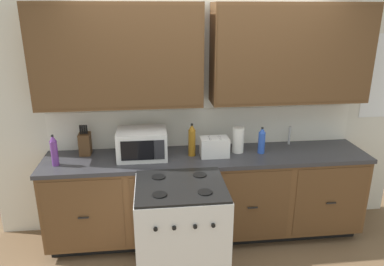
{
  "coord_description": "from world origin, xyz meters",
  "views": [
    {
      "loc": [
        -0.53,
        -3.03,
        2.32
      ],
      "look_at": [
        -0.16,
        0.27,
        1.18
      ],
      "focal_mm": 33.93,
      "sensor_mm": 36.0,
      "label": 1
    }
  ],
  "objects_px": {
    "toaster": "(214,147)",
    "knife_block": "(85,143)",
    "bottle_amber": "(192,140)",
    "paper_towel_roll": "(238,140)",
    "microwave": "(142,144)",
    "stove_range": "(181,233)",
    "bottle_blue": "(262,141)",
    "bottle_violet": "(54,151)"
  },
  "relations": [
    {
      "from": "toaster",
      "to": "bottle_blue",
      "type": "distance_m",
      "value": 0.49
    },
    {
      "from": "stove_range",
      "to": "bottle_blue",
      "type": "height_order",
      "value": "bottle_blue"
    },
    {
      "from": "stove_range",
      "to": "bottle_violet",
      "type": "height_order",
      "value": "bottle_violet"
    },
    {
      "from": "stove_range",
      "to": "bottle_blue",
      "type": "distance_m",
      "value": 1.23
    },
    {
      "from": "microwave",
      "to": "bottle_violet",
      "type": "distance_m",
      "value": 0.81
    },
    {
      "from": "bottle_amber",
      "to": "bottle_blue",
      "type": "distance_m",
      "value": 0.71
    },
    {
      "from": "knife_block",
      "to": "stove_range",
      "type": "bearing_deg",
      "value": -41.61
    },
    {
      "from": "stove_range",
      "to": "paper_towel_roll",
      "type": "relative_size",
      "value": 3.65
    },
    {
      "from": "stove_range",
      "to": "paper_towel_roll",
      "type": "height_order",
      "value": "paper_towel_roll"
    },
    {
      "from": "toaster",
      "to": "paper_towel_roll",
      "type": "distance_m",
      "value": 0.27
    },
    {
      "from": "bottle_violet",
      "to": "bottle_blue",
      "type": "height_order",
      "value": "bottle_violet"
    },
    {
      "from": "knife_block",
      "to": "bottle_blue",
      "type": "bearing_deg",
      "value": -5.35
    },
    {
      "from": "toaster",
      "to": "bottle_violet",
      "type": "bearing_deg",
      "value": -177.67
    },
    {
      "from": "microwave",
      "to": "bottle_amber",
      "type": "height_order",
      "value": "bottle_amber"
    },
    {
      "from": "stove_range",
      "to": "bottle_amber",
      "type": "relative_size",
      "value": 2.88
    },
    {
      "from": "paper_towel_roll",
      "to": "microwave",
      "type": "bearing_deg",
      "value": -178.5
    },
    {
      "from": "toaster",
      "to": "bottle_amber",
      "type": "bearing_deg",
      "value": 170.43
    },
    {
      "from": "bottle_amber",
      "to": "bottle_blue",
      "type": "xyz_separation_m",
      "value": [
        0.71,
        -0.01,
        -0.03
      ]
    },
    {
      "from": "toaster",
      "to": "knife_block",
      "type": "relative_size",
      "value": 0.9
    },
    {
      "from": "bottle_blue",
      "to": "microwave",
      "type": "bearing_deg",
      "value": 178.75
    },
    {
      "from": "microwave",
      "to": "paper_towel_roll",
      "type": "distance_m",
      "value": 0.97
    },
    {
      "from": "knife_block",
      "to": "bottle_blue",
      "type": "distance_m",
      "value": 1.77
    },
    {
      "from": "stove_range",
      "to": "bottle_violet",
      "type": "bearing_deg",
      "value": 154.35
    },
    {
      "from": "stove_range",
      "to": "toaster",
      "type": "distance_m",
      "value": 0.91
    },
    {
      "from": "bottle_amber",
      "to": "bottle_violet",
      "type": "bearing_deg",
      "value": -175.64
    },
    {
      "from": "paper_towel_roll",
      "to": "bottle_violet",
      "type": "xyz_separation_m",
      "value": [
        -1.77,
        -0.14,
        0.02
      ]
    },
    {
      "from": "toaster",
      "to": "bottle_violet",
      "type": "relative_size",
      "value": 0.93
    },
    {
      "from": "knife_block",
      "to": "bottle_amber",
      "type": "relative_size",
      "value": 0.94
    },
    {
      "from": "toaster",
      "to": "bottle_violet",
      "type": "xyz_separation_m",
      "value": [
        -1.51,
        -0.06,
        0.05
      ]
    },
    {
      "from": "paper_towel_roll",
      "to": "bottle_violet",
      "type": "height_order",
      "value": "bottle_violet"
    },
    {
      "from": "stove_range",
      "to": "microwave",
      "type": "xyz_separation_m",
      "value": [
        -0.32,
        0.65,
        0.6
      ]
    },
    {
      "from": "knife_block",
      "to": "paper_towel_roll",
      "type": "bearing_deg",
      "value": -4.24
    },
    {
      "from": "microwave",
      "to": "stove_range",
      "type": "bearing_deg",
      "value": -63.73
    },
    {
      "from": "knife_block",
      "to": "bottle_violet",
      "type": "xyz_separation_m",
      "value": [
        -0.24,
        -0.25,
        0.03
      ]
    },
    {
      "from": "knife_block",
      "to": "bottle_violet",
      "type": "distance_m",
      "value": 0.35
    },
    {
      "from": "bottle_violet",
      "to": "bottle_blue",
      "type": "relative_size",
      "value": 1.11
    },
    {
      "from": "stove_range",
      "to": "knife_block",
      "type": "xyz_separation_m",
      "value": [
        -0.89,
        0.79,
        0.58
      ]
    },
    {
      "from": "knife_block",
      "to": "paper_towel_roll",
      "type": "height_order",
      "value": "knife_block"
    },
    {
      "from": "stove_range",
      "to": "bottle_violet",
      "type": "xyz_separation_m",
      "value": [
        -1.13,
        0.54,
        0.61
      ]
    },
    {
      "from": "paper_towel_roll",
      "to": "bottle_amber",
      "type": "relative_size",
      "value": 0.79
    },
    {
      "from": "knife_block",
      "to": "bottle_amber",
      "type": "bearing_deg",
      "value": -8.2
    },
    {
      "from": "toaster",
      "to": "bottle_violet",
      "type": "distance_m",
      "value": 1.52
    }
  ]
}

